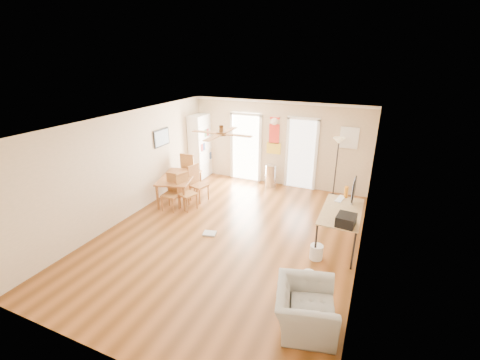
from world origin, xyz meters
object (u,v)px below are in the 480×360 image
at_px(wastebasket_a, 316,252).
at_px(armchair, 305,308).
at_px(bookshelf, 201,146).
at_px(dining_chair_far, 191,170).
at_px(dining_chair_right_a, 199,184).
at_px(dining_table, 178,188).
at_px(torchiere_lamp, 336,168).
at_px(printer, 346,220).
at_px(dining_chair_near, 170,193).
at_px(computer_desk, 339,228).
at_px(dining_chair_right_b, 187,192).
at_px(trash_can, 271,176).
at_px(wastebasket_b, 309,279).

height_order(wastebasket_a, armchair, armchair).
xyz_separation_m(bookshelf, dining_chair_far, (0.23, -1.02, -0.48)).
bearing_deg(dining_chair_right_a, armchair, -117.89).
bearing_deg(bookshelf, dining_chair_right_a, -56.07).
bearing_deg(dining_chair_right_a, dining_table, 124.26).
xyz_separation_m(torchiere_lamp, printer, (0.63, -3.23, 0.07)).
relative_size(torchiere_lamp, armchair, 1.73).
bearing_deg(dining_chair_near, computer_desk, -1.74).
relative_size(dining_table, dining_chair_right_b, 1.46).
bearing_deg(wastebasket_a, dining_chair_near, 170.21).
height_order(dining_chair_far, wastebasket_a, dining_chair_far).
distance_m(computer_desk, wastebasket_a, 0.79).
bearing_deg(wastebasket_a, dining_table, 162.66).
bearing_deg(dining_chair_far, computer_desk, 161.33).
xyz_separation_m(dining_chair_right_b, dining_chair_far, (-0.69, 1.34, 0.07)).
relative_size(dining_chair_far, trash_can, 1.57).
distance_m(dining_chair_right_b, wastebasket_b, 4.03).
bearing_deg(dining_chair_near, wastebasket_a, -11.28).
xyz_separation_m(dining_chair_far, wastebasket_a, (4.26, -2.23, -0.41)).
relative_size(dining_chair_right_b, wastebasket_a, 3.21).
relative_size(computer_desk, wastebasket_a, 5.19).
bearing_deg(dining_chair_near, dining_chair_far, 99.86).
height_order(printer, wastebasket_b, printer).
relative_size(trash_can, torchiere_lamp, 0.41).
distance_m(dining_chair_near, printer, 4.49).
distance_m(dining_table, dining_chair_far, 0.98).
bearing_deg(wastebasket_a, bookshelf, 144.10).
relative_size(bookshelf, trash_can, 2.91).
relative_size(dining_table, dining_chair_right_a, 1.41).
distance_m(dining_chair_far, printer, 5.22).
bearing_deg(armchair, bookshelf, 29.19).
bearing_deg(wastebasket_a, computer_desk, 63.28).
xyz_separation_m(computer_desk, wastebasket_a, (-0.33, -0.66, -0.27)).
height_order(bookshelf, dining_chair_right_a, bookshelf).
relative_size(dining_chair_right_a, torchiere_lamp, 0.58).
xyz_separation_m(computer_desk, printer, (0.14, -0.59, 0.52)).
xyz_separation_m(bookshelf, dining_chair_right_a, (0.92, -1.76, -0.54)).
bearing_deg(dining_chair_right_b, dining_chair_right_a, 18.16).
height_order(trash_can, computer_desk, computer_desk).
distance_m(bookshelf, trash_can, 2.53).
height_order(dining_table, computer_desk, computer_desk).
distance_m(computer_desk, armchair, 2.47).
bearing_deg(wastebasket_b, dining_chair_near, 158.70).
distance_m(dining_table, wastebasket_a, 4.33).
distance_m(dining_table, torchiere_lamp, 4.48).
relative_size(dining_table, printer, 3.61).
relative_size(bookshelf, dining_chair_right_b, 2.14).
bearing_deg(dining_chair_far, dining_chair_right_b, 117.41).
distance_m(dining_chair_far, torchiere_lamp, 4.26).
bearing_deg(trash_can, computer_desk, -47.27).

